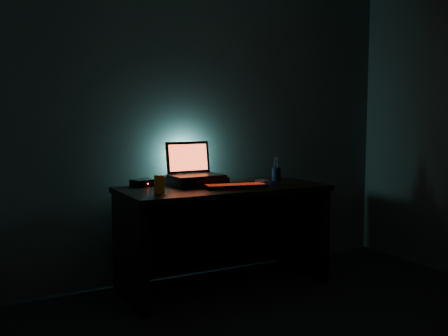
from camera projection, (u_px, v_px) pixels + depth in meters
name	position (u px, v px, depth m)	size (l,w,h in m)	color
room	(395.00, 116.00, 2.17)	(3.50, 4.00, 2.50)	black
desk	(220.00, 219.00, 3.72)	(1.50, 0.70, 0.75)	black
riser	(196.00, 181.00, 3.70)	(0.40, 0.30, 0.06)	black
laptop	(193.00, 168.00, 3.74)	(0.40, 0.31, 0.26)	black
keyboard	(235.00, 186.00, 3.55)	(0.46, 0.22, 0.03)	black
mousepad	(263.00, 184.00, 3.72)	(0.22, 0.20, 0.00)	#0C0D59
mouse	(263.00, 182.00, 3.72)	(0.06, 0.11, 0.03)	#9C9DA2
pen_cup	(276.00, 174.00, 4.00)	(0.07, 0.07, 0.10)	black
juice_glass	(159.00, 184.00, 3.29)	(0.07, 0.07, 0.12)	orange
router	(143.00, 183.00, 3.63)	(0.18, 0.16, 0.05)	black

